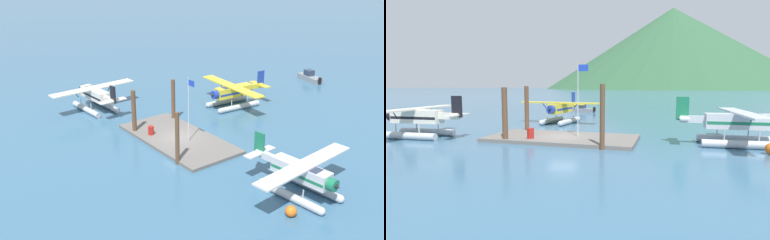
% 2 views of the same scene
% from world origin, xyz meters
% --- Properties ---
extents(ground_plane, '(1200.00, 1200.00, 0.00)m').
position_xyz_m(ground_plane, '(0.00, 0.00, 0.00)').
color(ground_plane, '#38607F').
extents(dock_platform, '(12.95, 6.24, 0.30)m').
position_xyz_m(dock_platform, '(0.00, 0.00, 0.15)').
color(dock_platform, '#66605B').
rests_on(dock_platform, ground).
extents(piling_near_left, '(0.46, 0.46, 4.59)m').
position_xyz_m(piling_near_left, '(-4.15, -2.53, 2.30)').
color(piling_near_left, brown).
rests_on(piling_near_left, ground).
extents(piling_near_right, '(0.37, 0.37, 4.85)m').
position_xyz_m(piling_near_right, '(4.24, -3.10, 2.42)').
color(piling_near_right, brown).
rests_on(piling_near_right, ground).
extents(piling_far_left, '(0.42, 0.42, 4.68)m').
position_xyz_m(piling_far_left, '(-4.72, 2.76, 2.34)').
color(piling_far_left, brown).
rests_on(piling_far_left, ground).
extents(flagpole, '(0.95, 0.10, 6.38)m').
position_xyz_m(flagpole, '(1.49, 0.27, 4.25)').
color(flagpole, silver).
rests_on(flagpole, dock_platform).
extents(fuel_drum, '(0.62, 0.62, 0.88)m').
position_xyz_m(fuel_drum, '(-2.20, -1.78, 0.74)').
color(fuel_drum, '#AD1E19').
rests_on(fuel_drum, dock_platform).
extents(mountain_ridge_centre_peak, '(377.40, 377.40, 120.07)m').
position_xyz_m(mountain_ridge_centre_peak, '(10.05, 469.60, 60.03)').
color(mountain_ridge_centre_peak, '#2D5638').
rests_on(mountain_ridge_centre_peak, ground).
extents(seaplane_yellow_bow_left, '(10.48, 7.96, 3.84)m').
position_xyz_m(seaplane_yellow_bow_left, '(-4.16, 11.14, 1.58)').
color(seaplane_yellow_bow_left, '#B7BABF').
rests_on(seaplane_yellow_bow_left, ground).
extents(seaplane_silver_stbd_fwd, '(7.97, 10.47, 3.84)m').
position_xyz_m(seaplane_silver_stbd_fwd, '(14.16, 1.37, 1.58)').
color(seaplane_silver_stbd_fwd, '#B7BABF').
rests_on(seaplane_silver_stbd_fwd, ground).
extents(seaplane_cream_port_aft, '(7.97, 10.47, 3.84)m').
position_xyz_m(seaplane_cream_port_aft, '(-13.19, -2.57, 1.58)').
color(seaplane_cream_port_aft, '#B7BABF').
rests_on(seaplane_cream_port_aft, ground).
extents(boat_grey_open_north, '(4.77, 2.59, 1.50)m').
position_xyz_m(boat_grey_open_north, '(-5.97, 27.78, 0.49)').
color(boat_grey_open_north, gray).
rests_on(boat_grey_open_north, ground).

